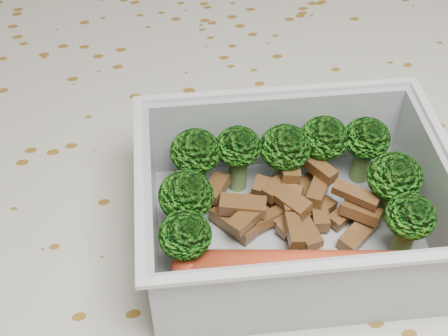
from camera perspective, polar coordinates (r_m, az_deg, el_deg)
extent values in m
cube|color=brown|center=(0.47, 0.11, -5.03)|extent=(1.40, 0.90, 0.04)
cube|color=beige|center=(0.45, 0.12, -3.16)|extent=(1.46, 0.96, 0.01)
cube|color=silver|center=(0.43, 6.06, -6.05)|extent=(0.20, 0.16, 0.00)
cube|color=silver|center=(0.45, 4.78, 3.42)|extent=(0.19, 0.02, 0.06)
cube|color=silver|center=(0.36, 8.48, -11.29)|extent=(0.19, 0.02, 0.06)
cube|color=silver|center=(0.43, 18.42, -2.00)|extent=(0.02, 0.13, 0.06)
cube|color=silver|center=(0.40, -6.62, -4.20)|extent=(0.02, 0.13, 0.06)
cube|color=silver|center=(0.43, 4.92, 7.04)|extent=(0.20, 0.02, 0.00)
cube|color=silver|center=(0.33, 9.25, -8.92)|extent=(0.20, 0.02, 0.00)
cube|color=silver|center=(0.37, -7.78, -1.03)|extent=(0.02, 0.14, 0.00)
cylinder|color=#608C3F|center=(0.44, -2.51, -0.83)|extent=(0.01, 0.01, 0.03)
ellipsoid|color=#33871A|center=(0.42, -2.62, 1.52)|extent=(0.03, 0.03, 0.03)
cylinder|color=#608C3F|center=(0.44, 1.26, -0.39)|extent=(0.01, 0.01, 0.03)
ellipsoid|color=#33871A|center=(0.42, 1.32, 1.97)|extent=(0.03, 0.03, 0.03)
cylinder|color=#608C3F|center=(0.44, 5.41, -0.46)|extent=(0.01, 0.01, 0.03)
ellipsoid|color=#33871A|center=(0.43, 5.64, 1.89)|extent=(0.04, 0.04, 0.03)
cylinder|color=#608C3F|center=(0.45, 8.80, 0.40)|extent=(0.01, 0.01, 0.03)
ellipsoid|color=#33871A|center=(0.44, 9.16, 2.72)|extent=(0.03, 0.03, 0.03)
cylinder|color=#608C3F|center=(0.46, 12.42, 0.38)|extent=(0.01, 0.01, 0.03)
ellipsoid|color=#33871A|center=(0.44, 12.92, 2.67)|extent=(0.03, 0.03, 0.03)
cylinder|color=#608C3F|center=(0.41, -3.35, -4.86)|extent=(0.01, 0.01, 0.03)
ellipsoid|color=#33871A|center=(0.39, -3.50, -2.53)|extent=(0.04, 0.04, 0.03)
cylinder|color=#608C3F|center=(0.44, 14.74, -3.08)|extent=(0.01, 0.01, 0.02)
ellipsoid|color=#33871A|center=(0.42, 15.35, -0.80)|extent=(0.04, 0.04, 0.03)
cylinder|color=#608C3F|center=(0.39, -3.42, -8.42)|extent=(0.01, 0.01, 0.03)
ellipsoid|color=#33871A|center=(0.37, -3.58, -6.15)|extent=(0.03, 0.03, 0.03)
cylinder|color=#608C3F|center=(0.42, 15.98, -6.49)|extent=(0.01, 0.01, 0.03)
ellipsoid|color=#33871A|center=(0.40, 16.68, -4.26)|extent=(0.03, 0.03, 0.03)
cube|color=brown|center=(0.41, 6.43, -5.64)|extent=(0.01, 0.03, 0.01)
cube|color=brown|center=(0.42, 12.44, -3.94)|extent=(0.03, 0.03, 0.01)
cube|color=brown|center=(0.43, 8.65, -1.94)|extent=(0.02, 0.03, 0.01)
cube|color=brown|center=(0.42, 6.00, -2.86)|extent=(0.01, 0.03, 0.01)
cube|color=brown|center=(0.43, 4.92, -2.12)|extent=(0.04, 0.03, 0.01)
cube|color=brown|center=(0.42, 0.88, -5.03)|extent=(0.03, 0.03, 0.01)
cube|color=brown|center=(0.43, 5.57, -2.86)|extent=(0.03, 0.02, 0.01)
cube|color=brown|center=(0.44, 4.84, -2.17)|extent=(0.03, 0.02, 0.01)
cube|color=brown|center=(0.43, -0.74, -1.86)|extent=(0.02, 0.03, 0.01)
cube|color=brown|center=(0.42, 6.36, -4.94)|extent=(0.03, 0.02, 0.01)
cube|color=brown|center=(0.41, 1.73, -3.46)|extent=(0.03, 0.02, 0.01)
cube|color=brown|center=(0.41, 2.04, -4.59)|extent=(0.03, 0.03, 0.01)
cube|color=brown|center=(0.42, 12.26, -5.80)|extent=(0.04, 0.03, 0.01)
cube|color=brown|center=(0.43, 5.17, -2.72)|extent=(0.03, 0.02, 0.01)
cube|color=brown|center=(0.42, 5.83, -2.80)|extent=(0.03, 0.04, 0.01)
cube|color=brown|center=(0.44, 8.45, -2.77)|extent=(0.02, 0.03, 0.01)
cube|color=brown|center=(0.42, 7.47, -5.54)|extent=(0.02, 0.03, 0.01)
cube|color=brown|center=(0.43, 8.73, -4.06)|extent=(0.02, 0.03, 0.01)
cube|color=brown|center=(0.45, 5.87, -1.50)|extent=(0.02, 0.02, 0.01)
cube|color=brown|center=(0.44, 7.40, -1.87)|extent=(0.03, 0.02, 0.01)
cube|color=brown|center=(0.42, 2.43, -4.29)|extent=(0.03, 0.02, 0.01)
cube|color=brown|center=(0.43, 3.91, -2.52)|extent=(0.03, 0.02, 0.01)
cube|color=brown|center=(0.43, 4.75, -1.78)|extent=(0.02, 0.02, 0.01)
cube|color=brown|center=(0.42, 6.28, -5.76)|extent=(0.02, 0.03, 0.01)
cube|color=brown|center=(0.42, 5.21, -2.52)|extent=(0.03, 0.03, 0.01)
cube|color=brown|center=(0.43, 5.93, 0.44)|extent=(0.02, 0.03, 0.01)
cube|color=brown|center=(0.43, 8.54, 0.10)|extent=(0.02, 0.03, 0.01)
cube|color=brown|center=(0.44, 6.75, -2.55)|extent=(0.03, 0.02, 0.01)
cube|color=brown|center=(0.42, 11.97, -2.40)|extent=(0.03, 0.03, 0.01)
cube|color=brown|center=(0.44, -0.65, -2.17)|extent=(0.02, 0.02, 0.01)
cube|color=brown|center=(0.43, 11.30, -3.87)|extent=(0.03, 0.03, 0.01)
cube|color=brown|center=(0.42, 4.52, -4.42)|extent=(0.03, 0.02, 0.01)
cylinder|color=#CD4322|center=(0.39, 8.07, -9.27)|extent=(0.15, 0.06, 0.03)
sphere|color=#CD4322|center=(0.40, 18.61, -8.94)|extent=(0.03, 0.03, 0.03)
sphere|color=#CD4322|center=(0.39, -3.00, -9.27)|extent=(0.03, 0.03, 0.03)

